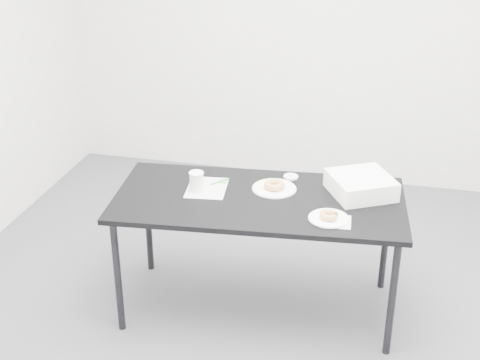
% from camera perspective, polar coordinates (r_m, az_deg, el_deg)
% --- Properties ---
extents(floor, '(4.00, 4.00, 0.00)m').
position_cam_1_polar(floor, '(4.04, 1.32, -11.25)').
color(floor, '#515156').
rests_on(floor, ground).
extents(wall_back, '(4.00, 0.02, 2.70)m').
position_cam_1_polar(wall_back, '(5.32, 6.16, 13.75)').
color(wall_back, white).
rests_on(wall_back, floor).
extents(table, '(1.67, 0.90, 0.73)m').
position_cam_1_polar(table, '(3.74, 1.62, -2.28)').
color(table, black).
rests_on(table, floor).
extents(scorecard, '(0.25, 0.31, 0.00)m').
position_cam_1_polar(scorecard, '(3.82, -2.85, -0.67)').
color(scorecard, silver).
rests_on(scorecard, table).
extents(logo_patch, '(0.05, 0.05, 0.00)m').
position_cam_1_polar(logo_patch, '(3.89, -1.44, -0.13)').
color(logo_patch, green).
rests_on(logo_patch, scorecard).
extents(pen, '(0.09, 0.11, 0.01)m').
position_cam_1_polar(pen, '(3.88, -1.76, -0.13)').
color(pen, '#0D974C').
rests_on(pen, scorecard).
extents(napkin, '(0.16, 0.16, 0.00)m').
position_cam_1_polar(napkin, '(3.50, 8.23, -3.52)').
color(napkin, silver).
rests_on(napkin, table).
extents(plate_near, '(0.21, 0.21, 0.01)m').
position_cam_1_polar(plate_near, '(3.52, 7.58, -3.27)').
color(plate_near, white).
rests_on(plate_near, napkin).
extents(donut_near, '(0.11, 0.11, 0.03)m').
position_cam_1_polar(donut_near, '(3.51, 7.60, -2.99)').
color(donut_near, gold).
rests_on(donut_near, plate_near).
extents(plate_far, '(0.25, 0.25, 0.01)m').
position_cam_1_polar(plate_far, '(3.81, 2.93, -0.74)').
color(plate_far, white).
rests_on(plate_far, table).
extents(donut_far, '(0.16, 0.16, 0.04)m').
position_cam_1_polar(donut_far, '(3.80, 2.94, -0.42)').
color(donut_far, gold).
rests_on(donut_far, plate_far).
extents(coffee_cup, '(0.08, 0.08, 0.12)m').
position_cam_1_polar(coffee_cup, '(3.77, -3.73, -0.15)').
color(coffee_cup, white).
rests_on(coffee_cup, table).
extents(cup_lid, '(0.09, 0.09, 0.01)m').
position_cam_1_polar(cup_lid, '(3.95, 4.36, 0.28)').
color(cup_lid, white).
rests_on(cup_lid, table).
extents(bakery_box, '(0.44, 0.44, 0.11)m').
position_cam_1_polar(bakery_box, '(3.79, 10.28, -0.42)').
color(bakery_box, white).
rests_on(bakery_box, table).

